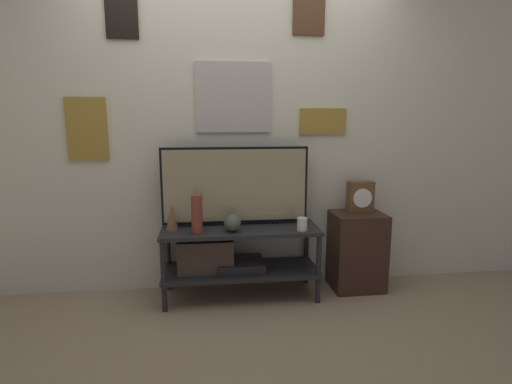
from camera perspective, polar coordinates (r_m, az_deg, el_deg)
name	(u,v)px	position (r m, az deg, el deg)	size (l,w,h in m)	color
ground_plane	(244,311)	(3.07, -1.73, -16.62)	(12.00, 12.00, 0.00)	#997F60
wall_back	(236,124)	(3.27, -2.81, 9.70)	(6.40, 0.08, 2.70)	beige
media_console	(227,254)	(3.17, -4.10, -8.84)	(1.22, 0.44, 0.56)	#232326
television	(235,185)	(3.13, -2.97, 0.95)	(1.15, 0.05, 0.62)	black
vase_slim_bronze	(172,217)	(3.08, -11.95, -3.56)	(0.09, 0.09, 0.20)	brown
vase_tall_ceramic	(197,214)	(2.95, -8.45, -3.19)	(0.08, 0.08, 0.29)	brown
vase_round_glass	(232,223)	(3.00, -3.38, -4.44)	(0.13, 0.13, 0.13)	#4C5647
candle_jar	(302,224)	(3.04, 6.62, -4.57)	(0.08, 0.08, 0.10)	silver
side_table	(357,251)	(3.44, 14.20, -8.15)	(0.42, 0.35, 0.64)	#382319
mantel_clock	(360,197)	(3.37, 14.66, -0.69)	(0.21, 0.11, 0.26)	brown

